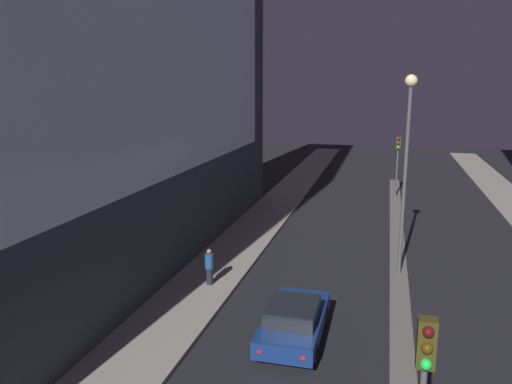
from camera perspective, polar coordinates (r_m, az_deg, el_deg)
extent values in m
cube|color=#66605B|center=(27.02, 15.87, -6.42)|extent=(0.78, 39.34, 0.12)
cube|color=#3D3814|center=(9.39, 18.90, -16.01)|extent=(0.32, 0.28, 0.90)
sphere|color=#4C0F0F|center=(9.10, 19.12, -14.87)|extent=(0.20, 0.20, 0.20)
sphere|color=#4C380A|center=(9.24, 18.98, -16.53)|extent=(0.20, 0.20, 0.20)
sphere|color=#1EEA4C|center=(9.38, 18.85, -18.14)|extent=(0.20, 0.20, 0.20)
cylinder|color=#4C4C51|center=(38.97, 15.77, 2.11)|extent=(0.12, 0.12, 3.61)
cube|color=#3D3814|center=(38.65, 15.97, 5.40)|extent=(0.32, 0.28, 0.90)
sphere|color=#4C0F0F|center=(38.44, 16.00, 5.81)|extent=(0.20, 0.20, 0.20)
sphere|color=#4C380A|center=(38.47, 15.97, 5.37)|extent=(0.20, 0.20, 0.20)
sphere|color=#1EEA4C|center=(38.51, 15.94, 4.92)|extent=(0.20, 0.20, 0.20)
cylinder|color=#4C4C51|center=(22.61, 16.62, 1.02)|extent=(0.16, 0.16, 8.35)
sphere|color=#F9EAB2|center=(22.21, 17.31, 12.05)|extent=(0.52, 0.52, 0.52)
cube|color=navy|center=(17.48, 4.39, -14.64)|extent=(1.90, 4.35, 0.59)
cube|color=black|center=(16.94, 4.22, -13.44)|extent=(1.62, 1.96, 0.53)
cube|color=red|center=(15.72, 0.38, -17.78)|extent=(0.14, 0.04, 0.10)
cube|color=red|center=(15.49, 5.41, -18.34)|extent=(0.14, 0.04, 0.10)
cylinder|color=black|center=(18.94, 2.56, -13.37)|extent=(0.22, 0.64, 0.64)
cylinder|color=black|center=(18.70, 7.76, -13.83)|extent=(0.22, 0.64, 0.64)
cylinder|color=black|center=(16.61, 0.50, -17.29)|extent=(0.22, 0.64, 0.64)
cylinder|color=black|center=(16.33, 6.53, -17.92)|extent=(0.22, 0.64, 0.64)
cylinder|color=black|center=(21.57, -5.32, -9.55)|extent=(0.28, 0.28, 0.72)
cylinder|color=navy|center=(21.33, -5.36, -7.85)|extent=(0.38, 0.38, 0.64)
sphere|color=#9E704C|center=(21.18, -5.38, -6.77)|extent=(0.21, 0.21, 0.21)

